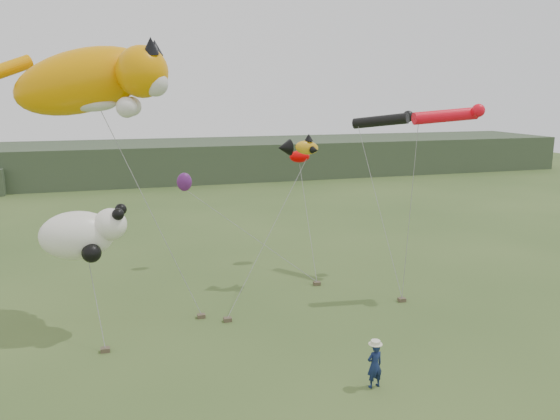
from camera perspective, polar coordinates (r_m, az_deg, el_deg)
The scene contains 9 objects.
ground at distance 20.42m, azimuth 5.52°, elevation -15.39°, with size 120.00×120.00×0.00m, color #385123.
headland at distance 62.01m, azimuth -12.72°, elevation 4.93°, with size 90.00×13.00×4.00m.
festival_attendant at distance 18.65m, azimuth 9.86°, elevation -15.68°, with size 0.56×0.37×1.54m, color #121F45.
sandbag_anchors at distance 24.20m, azimuth -2.22°, elevation -10.55°, with size 13.36×4.84×0.17m.
cat_kite at distance 23.65m, azimuth -18.64°, elevation 12.76°, with size 7.31×3.90×3.77m.
fish_kite at distance 26.29m, azimuth 1.95°, elevation 6.58°, with size 2.13×1.40×1.07m.
tube_kites at distance 27.29m, azimuth 14.01°, elevation 9.34°, with size 3.77×6.51×1.41m.
panda_kite at distance 22.45m, azimuth -19.92°, elevation -2.37°, with size 3.32×2.15×2.06m.
misc_kites at distance 29.95m, azimuth -3.42°, elevation 4.40°, with size 7.29×1.26×2.08m.
Camera 1 is at (-6.86, -16.75, 9.43)m, focal length 35.00 mm.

